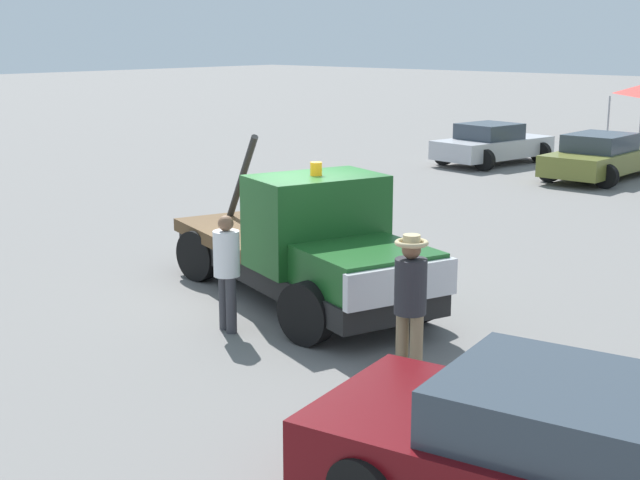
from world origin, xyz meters
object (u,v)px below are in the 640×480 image
tow_truck (307,249)px  person_near_truck (410,296)px  parked_car_olive (602,157)px  person_at_hood (227,265)px  parked_car_silver (492,144)px  traffic_cone (412,253)px  foreground_car (590,464)px

tow_truck → person_near_truck: (3.07, -1.50, 0.18)m
parked_car_olive → person_near_truck: bearing=-163.4°
person_at_hood → parked_car_olive: (-2.07, 16.75, -0.33)m
tow_truck → person_near_truck: 3.42m
parked_car_silver → traffic_cone: (5.89, -12.52, -0.39)m
foreground_car → parked_car_olive: (-8.31, 18.35, -0.00)m
person_at_hood → parked_car_olive: bearing=20.8°
person_near_truck → person_at_hood: bearing=95.5°
person_at_hood → traffic_cone: bearing=16.0°
tow_truck → parked_car_silver: 16.66m
tow_truck → traffic_cone: tow_truck is taller
person_at_hood → foreground_car: bearing=-90.6°
tow_truck → parked_car_olive: size_ratio=1.25×
person_near_truck → foreground_car: bearing=-118.2°
person_near_truck → traffic_cone: size_ratio=3.34×
tow_truck → parked_car_silver: bearing=129.2°
tow_truck → parked_car_olive: tow_truck is taller
person_at_hood → parked_car_silver: (-6.07, 17.23, -0.33)m
tow_truck → parked_car_silver: size_ratio=1.37×
parked_car_silver → foreground_car: bearing=-138.5°
person_near_truck → traffic_cone: bearing=37.1°
parked_car_silver → parked_car_olive: size_ratio=0.91×
person_at_hood → parked_car_silver: size_ratio=0.38×
foreground_car → parked_car_olive: same height
tow_truck → traffic_cone: bearing=110.9°
parked_car_silver → tow_truck: bearing=-150.3°
foreground_car → person_near_truck: person_near_truck is taller
person_near_truck → parked_car_olive: 17.31m
person_at_hood → tow_truck: bearing=14.6°
foreground_car → person_near_truck: bearing=140.7°
foreground_car → person_at_hood: bearing=156.0°
foreground_car → traffic_cone: (-6.42, 6.31, -0.40)m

